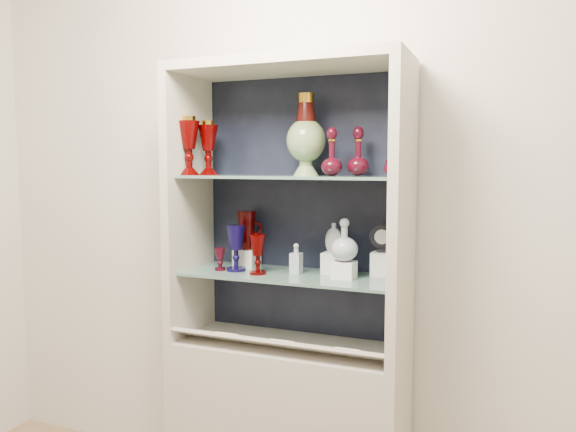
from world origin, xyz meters
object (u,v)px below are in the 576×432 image
at_px(ruby_decanter_a, 332,148).
at_px(ruby_pitcher, 247,230).
at_px(pedestal_lamp_right, 208,148).
at_px(clear_square_bottle, 296,258).
at_px(ruby_goblet_small, 220,259).
at_px(ruby_decanter_b, 358,150).
at_px(cameo_medallion, 382,238).
at_px(pedestal_lamp_left, 189,146).
at_px(clear_round_decanter, 344,241).
at_px(cobalt_goblet, 236,248).
at_px(flat_flask, 334,237).
at_px(lidded_bowl, 394,165).
at_px(enamel_urn, 306,135).
at_px(ruby_goblet_tall, 258,254).

bearing_deg(ruby_decanter_a, ruby_pitcher, 168.59).
bearing_deg(pedestal_lamp_right, clear_square_bottle, 0.78).
bearing_deg(pedestal_lamp_right, ruby_goblet_small, -31.82).
xyz_separation_m(ruby_decanter_b, cameo_medallion, (0.09, 0.04, -0.37)).
height_order(pedestal_lamp_left, pedestal_lamp_right, pedestal_lamp_left).
bearing_deg(pedestal_lamp_right, ruby_pitcher, 28.22).
relative_size(ruby_goblet_small, clear_round_decanter, 0.58).
height_order(pedestal_lamp_left, clear_square_bottle, pedestal_lamp_left).
height_order(pedestal_lamp_right, ruby_pitcher, pedestal_lamp_right).
distance_m(pedestal_lamp_left, cobalt_goblet, 0.49).
bearing_deg(flat_flask, pedestal_lamp_left, -142.32).
xyz_separation_m(ruby_decanter_b, lidded_bowl, (0.16, -0.07, -0.06)).
distance_m(enamel_urn, ruby_decanter_b, 0.23).
bearing_deg(ruby_goblet_small, clear_round_decanter, 4.15).
xyz_separation_m(ruby_goblet_tall, ruby_goblet_small, (-0.19, 0.01, -0.04)).
xyz_separation_m(pedestal_lamp_left, enamel_urn, (0.49, 0.13, 0.04)).
distance_m(ruby_decanter_b, clear_square_bottle, 0.53).
height_order(ruby_goblet_tall, clear_round_decanter, clear_round_decanter).
distance_m(pedestal_lamp_right, ruby_pitcher, 0.41).
xyz_separation_m(pedestal_lamp_left, ruby_goblet_small, (0.13, 0.04, -0.50)).
xyz_separation_m(ruby_decanter_b, flat_flask, (-0.11, 0.02, -0.37)).
bearing_deg(pedestal_lamp_left, clear_square_bottle, 11.55).
xyz_separation_m(ruby_decanter_b, ruby_goblet_small, (-0.59, -0.10, -0.48)).
relative_size(enamel_urn, flat_flask, 2.61).
bearing_deg(clear_round_decanter, ruby_goblet_small, -175.85).
bearing_deg(pedestal_lamp_left, enamel_urn, 14.62).
relative_size(pedestal_lamp_right, cobalt_goblet, 1.19).
xyz_separation_m(ruby_pitcher, clear_round_decanter, (0.49, -0.09, -0.01)).
height_order(ruby_decanter_b, flat_flask, ruby_decanter_b).
distance_m(clear_square_bottle, clear_round_decanter, 0.24).
distance_m(ruby_decanter_a, cobalt_goblet, 0.61).
height_order(lidded_bowl, cameo_medallion, lidded_bowl).
relative_size(pedestal_lamp_right, lidded_bowl, 2.68).
relative_size(ruby_decanter_a, clear_round_decanter, 1.31).
height_order(pedestal_lamp_right, clear_round_decanter, pedestal_lamp_right).
bearing_deg(clear_square_bottle, ruby_decanter_a, -4.57).
relative_size(pedestal_lamp_left, ruby_goblet_small, 2.56).
height_order(pedestal_lamp_left, flat_flask, pedestal_lamp_left).
bearing_deg(cameo_medallion, enamel_urn, -179.09).
relative_size(ruby_decanter_a, cameo_medallion, 1.84).
distance_m(ruby_goblet_small, ruby_pitcher, 0.19).
xyz_separation_m(pedestal_lamp_left, lidded_bowl, (0.88, 0.07, -0.08)).
relative_size(ruby_goblet_tall, clear_round_decanter, 1.01).
relative_size(ruby_goblet_small, flat_flask, 0.75).
xyz_separation_m(ruby_decanter_a, ruby_pitcher, (-0.43, 0.09, -0.36)).
bearing_deg(clear_round_decanter, cameo_medallion, 39.64).
xyz_separation_m(cobalt_goblet, clear_square_bottle, (0.27, 0.04, -0.04)).
bearing_deg(flat_flask, lidded_bowl, 4.63).
bearing_deg(ruby_goblet_tall, cobalt_goblet, 164.91).
height_order(pedestal_lamp_left, cameo_medallion, pedestal_lamp_left).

